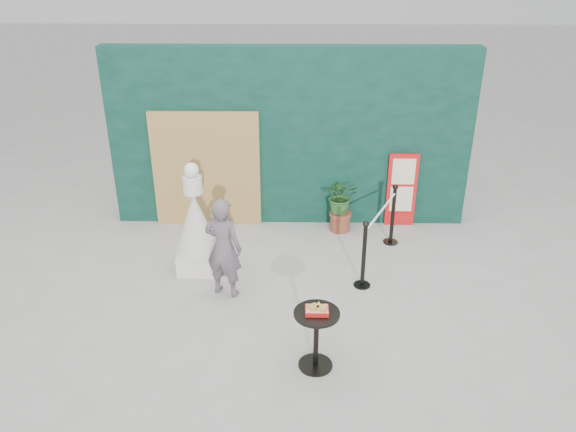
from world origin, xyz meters
name	(u,v)px	position (x,y,z in m)	size (l,w,h in m)	color
ground	(286,327)	(0.00, 0.00, 0.00)	(60.00, 60.00, 0.00)	#ADAAA5
back_wall	(290,138)	(0.00, 3.15, 1.50)	(6.00, 0.30, 3.00)	black
bamboo_fence	(206,170)	(-1.40, 2.94, 1.00)	(1.80, 0.08, 2.00)	tan
woman	(223,248)	(-0.87, 0.77, 0.72)	(0.53, 0.35, 1.45)	#60525C
menu_board	(401,190)	(1.90, 2.95, 0.65)	(0.50, 0.07, 1.30)	red
statue	(196,228)	(-1.34, 1.41, 0.69)	(0.66, 0.66, 1.70)	white
cafe_table	(316,331)	(0.35, -0.72, 0.50)	(0.52, 0.52, 0.75)	black
food_basket	(317,310)	(0.35, -0.72, 0.79)	(0.26, 0.19, 0.11)	red
planter	(341,201)	(0.86, 2.72, 0.55)	(0.56, 0.48, 0.95)	brown
stanchion_barrier	(379,234)	(1.36, 1.64, 0.49)	(0.84, 1.54, 1.03)	black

